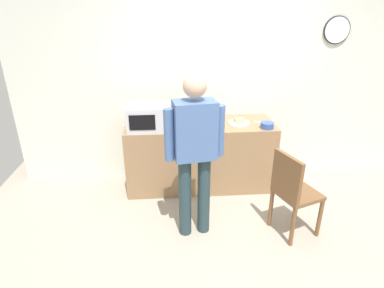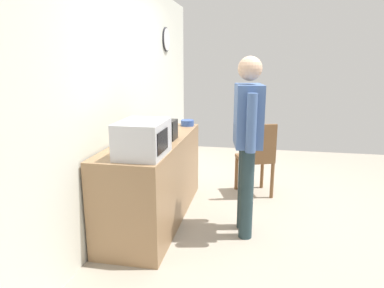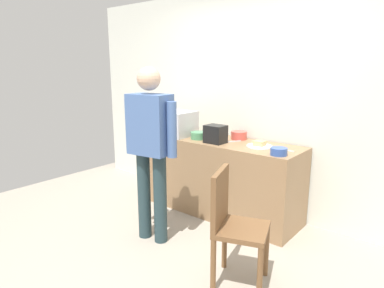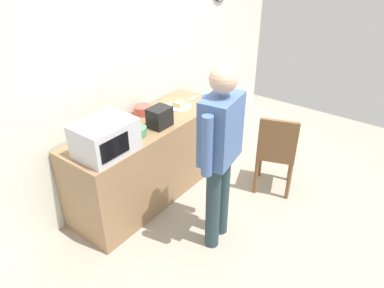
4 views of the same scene
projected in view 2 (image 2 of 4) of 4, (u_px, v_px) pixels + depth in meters
ground_plane at (268, 215)px, 3.84m from camera, size 6.00×6.00×0.00m
back_wall at (127, 95)px, 3.83m from camera, size 5.40×0.13×2.60m
kitchen_counter at (154, 179)px, 3.69m from camera, size 1.90×0.62×0.88m
microwave at (143, 139)px, 2.91m from camera, size 0.50×0.39×0.30m
sandwich_plate at (166, 128)px, 4.05m from camera, size 0.27×0.27×0.07m
salad_bowl at (155, 141)px, 3.31m from camera, size 0.19×0.19×0.08m
cereal_bowl at (187, 123)px, 4.31m from camera, size 0.16×0.16×0.07m
mixing_bowl at (140, 132)px, 3.72m from camera, size 0.19×0.19×0.09m
toaster at (167, 130)px, 3.55m from camera, size 0.22×0.18×0.20m
fork_utensil at (170, 125)px, 4.34m from camera, size 0.17×0.04×0.01m
spoon_utensil at (154, 135)px, 3.73m from camera, size 0.10×0.16×0.01m
person_standing at (248, 134)px, 3.23m from camera, size 0.58×0.30×1.72m
wooden_chair at (257, 156)px, 4.28m from camera, size 0.51×0.51×0.94m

